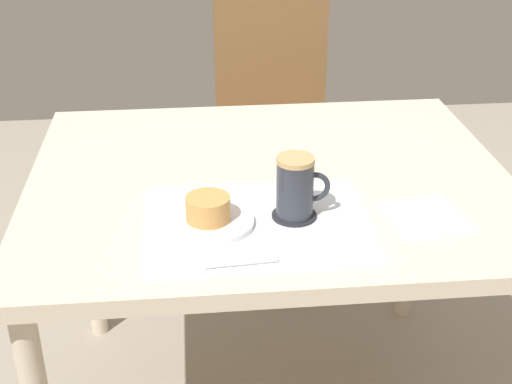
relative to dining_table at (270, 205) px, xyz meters
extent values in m
cylinder|color=beige|center=(-0.48, 0.39, -0.29)|extent=(0.05, 0.05, 0.67)
cylinder|color=beige|center=(0.48, 0.39, -0.29)|extent=(0.05, 0.05, 0.67)
cube|color=beige|center=(0.00, 0.00, 0.06)|extent=(1.07, 0.88, 0.04)
cylinder|color=brown|center=(0.31, 0.58, -0.43)|extent=(0.04, 0.04, 0.40)
cylinder|color=brown|center=(-0.05, 0.56, -0.43)|extent=(0.04, 0.04, 0.40)
cylinder|color=brown|center=(0.29, 0.93, -0.43)|extent=(0.04, 0.04, 0.40)
cylinder|color=brown|center=(-0.06, 0.91, -0.43)|extent=(0.04, 0.04, 0.40)
cube|color=brown|center=(0.12, 0.74, -0.22)|extent=(0.44, 0.44, 0.04)
cube|color=brown|center=(0.11, 0.94, 0.04)|extent=(0.39, 0.05, 0.46)
cube|color=white|center=(-0.05, -0.21, 0.08)|extent=(0.44, 0.34, 0.00)
cylinder|color=white|center=(-0.15, -0.21, 0.09)|extent=(0.18, 0.18, 0.01)
cylinder|color=tan|center=(-0.15, -0.21, 0.12)|extent=(0.09, 0.09, 0.05)
cylinder|color=#232328|center=(0.03, -0.20, 0.08)|extent=(0.09, 0.09, 0.00)
cylinder|color=#2D333D|center=(0.03, -0.20, 0.14)|extent=(0.07, 0.07, 0.11)
cylinder|color=tan|center=(0.03, -0.20, 0.20)|extent=(0.07, 0.07, 0.01)
torus|color=#2D333D|center=(0.06, -0.20, 0.14)|extent=(0.06, 0.01, 0.06)
cylinder|color=silver|center=(-0.09, -0.36, 0.08)|extent=(0.13, 0.02, 0.01)
cube|color=white|center=(0.29, -0.22, 0.08)|extent=(0.17, 0.17, 0.00)
camera|label=1|loc=(-0.17, -1.42, 0.78)|focal=50.00mm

